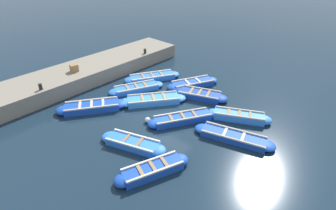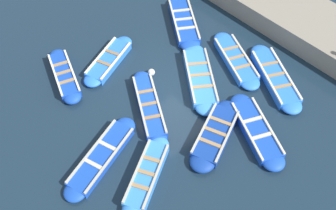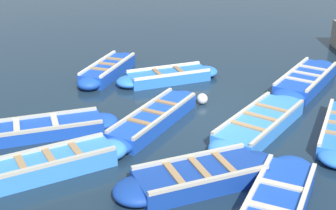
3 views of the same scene
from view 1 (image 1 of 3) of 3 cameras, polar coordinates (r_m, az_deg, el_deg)
The scene contains 17 objects.
ground_plane at distance 14.46m, azimuth -1.04°, elevation -1.78°, with size 120.00×120.00×0.00m, color #162838.
boat_tucked at distance 12.88m, azimuth 14.07°, elevation -6.75°, with size 3.91×1.91×0.36m.
boat_alongside at distance 17.30m, azimuth 5.39°, elevation 4.66°, with size 2.32×3.61×0.40m.
boat_near_quay at distance 18.13m, azimuth -3.45°, elevation 6.04°, with size 2.62×3.84×0.40m.
boat_outer_right at distance 16.81m, azimuth -6.89°, elevation 3.66°, with size 2.23×3.60×0.36m.
boat_mid_row at distance 15.25m, azimuth -16.22°, elevation -0.39°, with size 2.91×3.71×0.44m.
boat_broadside at distance 15.37m, azimuth -3.23°, elevation 1.11°, with size 3.08×3.72×0.41m.
boat_bow_out at distance 14.34m, azimuth 15.20°, elevation -2.40°, with size 3.27×2.19×0.44m.
boat_end_of_row at distance 12.23m, azimuth -7.65°, elevation -8.24°, with size 3.32×1.86×0.38m.
boat_stern_in at distance 15.98m, azimuth 6.89°, elevation 2.22°, with size 3.53×2.10×0.43m.
boat_centre at distance 13.71m, azimuth 3.22°, elevation -2.98°, with size 2.49×3.61×0.41m.
boat_far_corner at distance 10.87m, azimuth -3.35°, elevation -13.87°, with size 1.78×3.27×0.43m.
quay_wall at distance 19.17m, azimuth -16.31°, elevation 7.24°, with size 3.11×13.98×0.95m.
bollard_north at distance 16.41m, azimuth -26.02°, elevation 3.59°, with size 0.20×0.20×0.35m, color black.
bollard_mid_north at distance 20.20m, azimuth -5.03°, elevation 11.60°, with size 0.20×0.20×0.35m, color black.
wooden_crate at distance 18.09m, azimuth -19.77°, elevation 7.60°, with size 0.44×0.44×0.44m, color olive.
buoy_orange_near at distance 13.68m, azimuth -4.47°, elevation -3.28°, with size 0.30×0.30×0.30m, color silver.
Camera 1 is at (8.46, -8.68, 7.89)m, focal length 28.00 mm.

